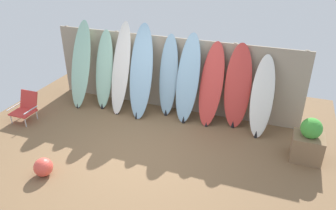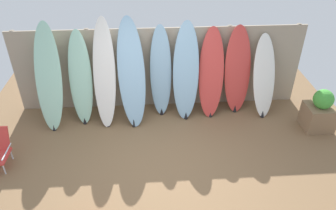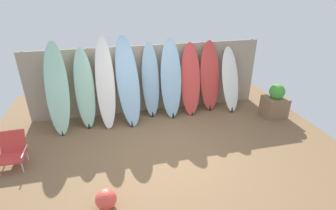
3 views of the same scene
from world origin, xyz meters
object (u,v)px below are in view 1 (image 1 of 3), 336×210
at_px(surfboard_skyblue_5, 188,79).
at_px(beach_chair, 26,107).
at_px(surfboard_seafoam_1, 104,70).
at_px(planter_box, 308,142).
at_px(surfboard_red_7, 238,87).
at_px(beach_ball, 43,167).
at_px(surfboard_seafoam_0, 81,65).
at_px(surfboard_skyblue_4, 168,76).
at_px(surfboard_skyblue_3, 141,72).
at_px(surfboard_red_6, 211,85).
at_px(surfboard_white_8, 262,97).
at_px(surfboard_white_2, 121,69).

bearing_deg(surfboard_skyblue_5, beach_chair, -158.65).
distance_m(surfboard_seafoam_1, planter_box, 4.83).
bearing_deg(surfboard_red_7, beach_ball, -133.84).
distance_m(surfboard_seafoam_0, surfboard_skyblue_5, 2.72).
bearing_deg(surfboard_skyblue_4, surfboard_skyblue_3, -159.53).
relative_size(surfboard_skyblue_4, beach_chair, 2.92).
height_order(surfboard_skyblue_5, beach_ball, surfboard_skyblue_5).
height_order(surfboard_seafoam_1, planter_box, surfboard_seafoam_1).
bearing_deg(surfboard_skyblue_3, planter_box, -9.47).
distance_m(surfboard_red_6, surfboard_white_8, 1.11).
relative_size(surfboard_seafoam_1, planter_box, 2.14).
bearing_deg(surfboard_skyblue_4, surfboard_seafoam_0, -173.49).
height_order(surfboard_seafoam_0, surfboard_white_2, surfboard_white_2).
distance_m(beach_chair, beach_ball, 2.30).
height_order(surfboard_white_2, surfboard_red_6, surfboard_white_2).
relative_size(surfboard_red_6, surfboard_white_8, 1.09).
bearing_deg(planter_box, surfboard_skyblue_5, 164.60).
height_order(surfboard_seafoam_0, surfboard_white_8, surfboard_seafoam_0).
relative_size(planter_box, beach_ball, 2.59).
distance_m(surfboard_skyblue_3, beach_chair, 2.79).
bearing_deg(surfboard_skyblue_4, surfboard_red_6, -4.52).
bearing_deg(beach_chair, surfboard_white_2, 54.13).
xyz_separation_m(surfboard_red_7, beach_ball, (-2.88, -3.00, -0.75)).
bearing_deg(surfboard_skyblue_5, beach_ball, -121.58).
bearing_deg(beach_ball, beach_chair, 138.25).
bearing_deg(beach_chair, beach_ball, -22.19).
relative_size(surfboard_skyblue_4, surfboard_red_6, 1.03).
relative_size(surfboard_seafoam_1, beach_chair, 2.88).
height_order(surfboard_white_2, surfboard_skyblue_4, surfboard_white_2).
distance_m(surfboard_white_2, surfboard_skyblue_3, 0.53).
xyz_separation_m(surfboard_seafoam_0, planter_box, (5.34, -0.59, -0.64)).
xyz_separation_m(surfboard_skyblue_5, beach_ball, (-1.77, -2.89, -0.82)).
xyz_separation_m(surfboard_skyblue_5, surfboard_red_6, (0.53, 0.04, -0.07)).
bearing_deg(surfboard_seafoam_1, surfboard_red_6, 1.46).
bearing_deg(surfboard_skyblue_3, surfboard_white_8, 1.75).
relative_size(surfboard_seafoam_0, surfboard_red_7, 1.10).
xyz_separation_m(surfboard_white_8, beach_ball, (-3.42, -2.87, -0.66)).
height_order(surfboard_seafoam_0, beach_chair, surfboard_seafoam_0).
xyz_separation_m(planter_box, beach_ball, (-4.40, -2.16, -0.21)).
relative_size(surfboard_skyblue_4, surfboard_red_7, 1.02).
relative_size(surfboard_red_6, beach_chair, 2.83).
height_order(surfboard_skyblue_3, surfboard_skyblue_5, surfboard_skyblue_3).
relative_size(surfboard_white_2, surfboard_white_8, 1.25).
relative_size(surfboard_seafoam_1, surfboard_red_7, 1.01).
relative_size(surfboard_skyblue_4, surfboard_skyblue_5, 0.96).
bearing_deg(surfboard_white_8, surfboard_seafoam_0, -178.49).
distance_m(surfboard_seafoam_0, surfboard_seafoam_1, 0.61).
relative_size(surfboard_white_2, surfboard_red_6, 1.14).
relative_size(surfboard_white_2, surfboard_skyblue_5, 1.06).
height_order(surfboard_white_2, beach_chair, surfboard_white_2).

